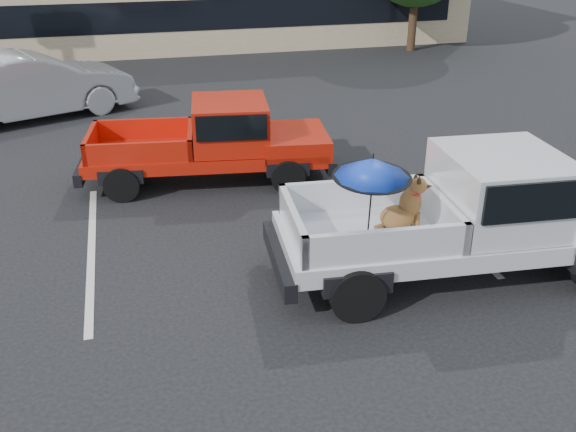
# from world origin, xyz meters

# --- Properties ---
(ground) EXTENTS (90.00, 90.00, 0.00)m
(ground) POSITION_xyz_m (0.00, 0.00, 0.00)
(ground) COLOR black
(ground) RESTS_ON ground
(stripe_left) EXTENTS (0.12, 5.00, 0.01)m
(stripe_left) POSITION_xyz_m (-3.00, 2.00, 0.00)
(stripe_left) COLOR silver
(stripe_left) RESTS_ON ground
(stripe_right) EXTENTS (0.12, 5.00, 0.01)m
(stripe_right) POSITION_xyz_m (3.00, 2.00, 0.00)
(stripe_right) COLOR silver
(stripe_right) RESTS_ON ground
(silver_pickup) EXTENTS (5.82, 2.45, 2.06)m
(silver_pickup) POSITION_xyz_m (2.74, -0.16, 1.05)
(silver_pickup) COLOR black
(silver_pickup) RESTS_ON ground
(red_pickup) EXTENTS (5.20, 2.36, 1.65)m
(red_pickup) POSITION_xyz_m (-0.38, 4.46, 0.90)
(red_pickup) COLOR black
(red_pickup) RESTS_ON ground
(silver_sedan) EXTENTS (5.50, 3.58, 1.71)m
(silver_sedan) POSITION_xyz_m (-4.52, 10.12, 0.86)
(silver_sedan) COLOR #ABADB2
(silver_sedan) RESTS_ON ground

